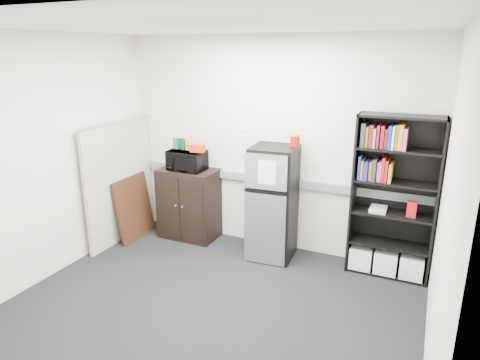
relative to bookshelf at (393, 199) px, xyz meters
The scene contains 18 objects.
floor 2.37m from the bookshelf, 134.33° to the right, with size 4.00×4.00×0.00m, color black.
wall_back 1.60m from the bookshelf, behind, with size 4.00×0.02×2.70m, color silver.
wall_right 1.69m from the bookshelf, 73.25° to the right, with size 0.02×3.50×2.70m, color silver.
wall_left 3.89m from the bookshelf, 156.08° to the right, with size 0.02×3.50×2.70m, color silver.
ceiling 2.83m from the bookshelf, 134.33° to the right, with size 4.00×3.50×0.02m, color white.
electrical_raceway 1.54m from the bookshelf, behind, with size 3.92×0.05×0.10m, color gray.
wall_note 1.99m from the bookshelf, behind, with size 0.14×0.00×0.10m, color white.
bookshelf is the anchor object (origin of this frame).
cubicle_partition 3.46m from the bookshelf, behind, with size 0.06×1.30×1.62m.
cabinet 2.66m from the bookshelf, behind, with size 0.77×0.51×0.97m.
microwave 2.63m from the bookshelf, behind, with size 0.48×0.33×0.27m, color black.
snack_box_a 2.83m from the bookshelf, behind, with size 0.07×0.05×0.15m, color #1A5B32.
snack_box_b 2.74m from the bookshelf, behind, with size 0.07×0.05×0.15m, color #0C3724.
snack_box_c 2.64m from the bookshelf, behind, with size 0.07×0.05×0.14m, color orange.
snack_bag 2.48m from the bookshelf, behind, with size 0.18×0.10×0.10m, color #B82712.
refrigerator 1.39m from the bookshelf, behind, with size 0.57×0.59×1.41m.
coffee_can 1.30m from the bookshelf, behind, with size 0.12×0.12×0.16m.
framed_poster 3.36m from the bookshelf, behind, with size 0.17×0.67×0.86m.
Camera 1 is at (1.84, -3.23, 2.50)m, focal length 32.00 mm.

